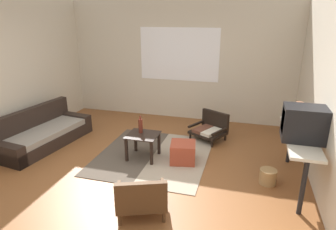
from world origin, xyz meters
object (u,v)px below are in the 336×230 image
Objects in this scene: crt_television at (304,124)px; clay_vase at (298,117)px; armchair_striped_foreground at (141,197)px; console_shelf at (299,141)px; armchair_by_window at (210,128)px; glass_bottle at (141,125)px; coffee_table at (143,140)px; wicker_basket at (268,177)px; ottoman_orange at (183,152)px; couch at (42,134)px.

clay_vase is (0.00, 0.55, -0.09)m from crt_television.
console_shelf is (1.89, 1.28, 0.44)m from armchair_striped_foreground.
armchair_by_window is 0.51× the size of console_shelf.
glass_bottle is at bearing 169.98° from crt_television.
armchair_striped_foreground is (-0.48, -2.61, 0.02)m from armchair_by_window.
console_shelf is 0.37m from crt_television.
console_shelf is 0.44m from clay_vase.
glass_bottle is at bearing 130.93° from coffee_table.
console_shelf is 2.87× the size of crt_television.
armchair_striped_foreground is at bearing -100.36° from armchair_by_window.
console_shelf is at bearing -5.94° from glass_bottle.
armchair_striped_foreground is at bearing -138.82° from clay_vase.
wicker_basket is at bearing 37.80° from armchair_striped_foreground.
glass_bottle reaches higher than armchair_by_window.
coffee_table is 0.72m from ottoman_orange.
clay_vase is 1.00m from wicker_basket.
ottoman_orange is at bearing -105.45° from armchair_by_window.
glass_bottle reaches higher than coffee_table.
couch is at bearing -177.58° from clay_vase.
armchair_by_window reaches higher than coffee_table.
couch is at bearing -177.89° from glass_bottle.
couch is 3.63× the size of crt_television.
console_shelf is (1.41, -1.33, 0.46)m from armchair_by_window.
clay_vase reaches higher than coffee_table.
armchair_by_window is 2.15× the size of clay_vase.
wicker_basket is (1.05, -1.42, -0.12)m from armchair_by_window.
armchair_by_window is (1.00, 1.15, -0.10)m from coffee_table.
armchair_by_window is at bearing 145.85° from clay_vase.
glass_bottle is at bearing 110.89° from armchair_striped_foreground.
armchair_striped_foreground is at bearing -142.20° from wicker_basket.
armchair_by_window is at bearing 126.58° from wicker_basket.
armchair_striped_foreground is at bearing -96.55° from ottoman_orange.
armchair_striped_foreground is 1.52m from ottoman_orange.
ottoman_orange is 1.88m from clay_vase.
armchair_by_window reaches higher than wicker_basket.
glass_bottle is at bearing 178.00° from ottoman_orange.
coffee_table is at bearing 109.63° from armchair_striped_foreground.
crt_television reaches higher than armchair_striped_foreground.
wicker_basket is at bearing -7.58° from coffee_table.
clay_vase reaches higher than couch.
console_shelf is at bearing 34.11° from armchair_striped_foreground.
couch reaches higher than ottoman_orange.
crt_television is 2.21× the size of wicker_basket.
clay_vase is 2.50m from glass_bottle.
armchair_striped_foreground reaches higher than ottoman_orange.
coffee_table reaches higher than wicker_basket.
armchair_by_window is 1.99m from console_shelf.
armchair_striped_foreground is 1.43× the size of crt_television.
couch is at bearing 175.33° from crt_television.
crt_television reaches higher than console_shelf.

